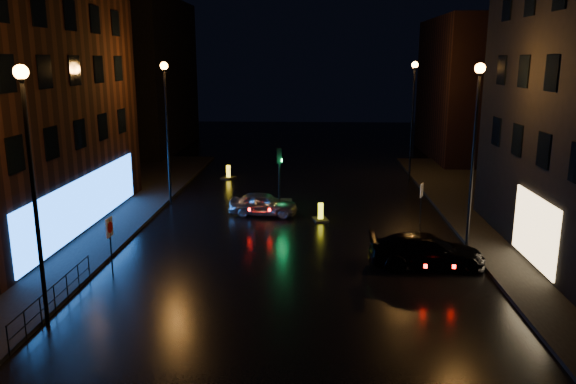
# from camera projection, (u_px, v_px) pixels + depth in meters

# --- Properties ---
(ground) EXTENTS (120.00, 120.00, 0.00)m
(ground) POSITION_uv_depth(u_px,v_px,m) (288.00, 304.00, 19.98)
(ground) COLOR black
(ground) RESTS_ON ground
(pavement_left) EXTENTS (12.00, 44.00, 0.15)m
(pavement_left) POSITION_uv_depth(u_px,v_px,m) (20.00, 230.00, 28.41)
(pavement_left) COLOR black
(pavement_left) RESTS_ON ground
(building_far_left) EXTENTS (8.00, 16.00, 14.00)m
(building_far_left) POSITION_uv_depth(u_px,v_px,m) (138.00, 76.00, 53.15)
(building_far_left) COLOR black
(building_far_left) RESTS_ON ground
(building_far_right) EXTENTS (8.00, 14.00, 12.00)m
(building_far_right) POSITION_uv_depth(u_px,v_px,m) (477.00, 89.00, 48.99)
(building_far_right) COLOR black
(building_far_right) RESTS_ON ground
(street_lamp_lnear) EXTENTS (0.44, 0.44, 8.37)m
(street_lamp_lnear) POSITION_uv_depth(u_px,v_px,m) (30.00, 158.00, 17.13)
(street_lamp_lnear) COLOR black
(street_lamp_lnear) RESTS_ON ground
(street_lamp_lfar) EXTENTS (0.44, 0.44, 8.37)m
(street_lamp_lfar) POSITION_uv_depth(u_px,v_px,m) (166.00, 111.00, 32.68)
(street_lamp_lfar) COLOR black
(street_lamp_lfar) RESTS_ON ground
(street_lamp_rnear) EXTENTS (0.44, 0.44, 8.37)m
(street_lamp_rnear) POSITION_uv_depth(u_px,v_px,m) (475.00, 130.00, 24.16)
(street_lamp_rnear) COLOR black
(street_lamp_rnear) RESTS_ON ground
(street_lamp_rfar) EXTENTS (0.44, 0.44, 8.37)m
(street_lamp_rfar) POSITION_uv_depth(u_px,v_px,m) (413.00, 102.00, 39.71)
(street_lamp_rfar) COLOR black
(street_lamp_rfar) RESTS_ON ground
(traffic_signal) EXTENTS (1.40, 2.40, 3.45)m
(traffic_signal) POSITION_uv_depth(u_px,v_px,m) (279.00, 197.00, 33.53)
(traffic_signal) COLOR black
(traffic_signal) RESTS_ON ground
(guard_railing) EXTENTS (0.05, 6.04, 1.00)m
(guard_railing) POSITION_uv_depth(u_px,v_px,m) (54.00, 292.00, 19.22)
(guard_railing) COLOR black
(guard_railing) RESTS_ON ground
(silver_hatchback) EXTENTS (3.93, 1.89, 1.29)m
(silver_hatchback) POSITION_uv_depth(u_px,v_px,m) (263.00, 204.00, 31.34)
(silver_hatchback) COLOR #B1B2B9
(silver_hatchback) RESTS_ON ground
(dark_sedan) EXTENTS (4.82, 1.96, 1.40)m
(dark_sedan) POSITION_uv_depth(u_px,v_px,m) (426.00, 251.00, 23.46)
(dark_sedan) COLOR black
(dark_sedan) RESTS_ON ground
(bollard_near) EXTENTS (0.95, 1.23, 0.96)m
(bollard_near) POSITION_uv_depth(u_px,v_px,m) (321.00, 217.00, 30.40)
(bollard_near) COLOR black
(bollard_near) RESTS_ON ground
(bollard_far) EXTENTS (1.13, 1.32, 0.97)m
(bollard_far) POSITION_uv_depth(u_px,v_px,m) (228.00, 175.00, 41.14)
(bollard_far) COLOR black
(bollard_far) RESTS_ON ground
(road_sign_left) EXTENTS (0.09, 0.58, 2.39)m
(road_sign_left) POSITION_uv_depth(u_px,v_px,m) (110.00, 232.00, 22.39)
(road_sign_left) COLOR black
(road_sign_left) RESTS_ON ground
(road_sign_right) EXTENTS (0.25, 0.51, 2.21)m
(road_sign_right) POSITION_uv_depth(u_px,v_px,m) (421.00, 194.00, 29.37)
(road_sign_right) COLOR black
(road_sign_right) RESTS_ON ground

